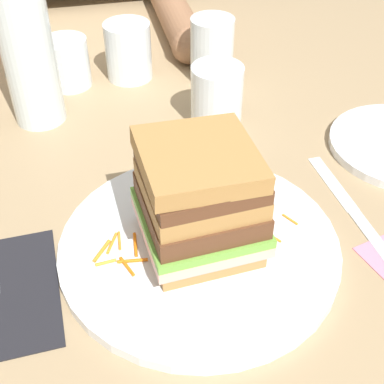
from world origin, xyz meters
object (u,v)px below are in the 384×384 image
at_px(sandwich, 199,198).
at_px(empty_tumbler_1, 212,50).
at_px(main_plate, 198,243).
at_px(knife, 354,212).
at_px(empty_tumbler_0, 128,51).
at_px(water_bottle, 21,21).
at_px(empty_tumbler_2, 67,63).
at_px(juice_glass, 217,100).

height_order(sandwich, empty_tumbler_1, sandwich).
distance_m(main_plate, knife, 0.19).
distance_m(knife, empty_tumbler_0, 0.43).
relative_size(sandwich, empty_tumbler_0, 1.45).
bearing_deg(water_bottle, empty_tumbler_0, 33.94).
bearing_deg(empty_tumbler_1, sandwich, -106.41).
distance_m(empty_tumbler_1, empty_tumbler_2, 0.22).
xyz_separation_m(main_plate, sandwich, (-0.00, -0.00, 0.06)).
bearing_deg(empty_tumbler_2, water_bottle, -116.86).
distance_m(sandwich, juice_glass, 0.24).
bearing_deg(empty_tumbler_2, main_plate, -73.35).
bearing_deg(empty_tumbler_2, juice_glass, -38.66).
bearing_deg(empty_tumbler_1, juice_glass, -101.30).
height_order(sandwich, empty_tumbler_2, sandwich).
bearing_deg(sandwich, empty_tumbler_2, 106.58).
relative_size(juice_glass, empty_tumbler_2, 1.15).
xyz_separation_m(main_plate, knife, (0.19, 0.01, -0.00)).
distance_m(water_bottle, empty_tumbler_0, 0.19).
height_order(sandwich, juice_glass, sandwich).
height_order(juice_glass, empty_tumbler_2, juice_glass).
distance_m(sandwich, knife, 0.20).
xyz_separation_m(knife, juice_glass, (-0.11, 0.21, 0.04)).
xyz_separation_m(main_plate, empty_tumbler_1, (0.10, 0.35, 0.04)).
relative_size(knife, juice_glass, 2.35).
relative_size(juice_glass, empty_tumbler_0, 0.98).
bearing_deg(knife, sandwich, -175.54).
bearing_deg(empty_tumbler_0, knife, -61.08).
bearing_deg(empty_tumbler_2, empty_tumbler_0, 2.96).
distance_m(sandwich, empty_tumbler_2, 0.40).
bearing_deg(water_bottle, sandwich, -61.64).
distance_m(main_plate, empty_tumbler_2, 0.40).
bearing_deg(main_plate, sandwich, -111.82).
height_order(main_plate, water_bottle, water_bottle).
bearing_deg(main_plate, water_bottle, 118.46).
height_order(knife, empty_tumbler_1, empty_tumbler_1).
relative_size(main_plate, empty_tumbler_2, 3.95).
xyz_separation_m(sandwich, juice_glass, (0.08, 0.23, -0.03)).
distance_m(knife, water_bottle, 0.47).
distance_m(juice_glass, empty_tumbler_1, 0.13).
xyz_separation_m(water_bottle, empty_tumbler_0, (0.14, 0.09, -0.10)).
relative_size(knife, empty_tumbler_1, 2.05).
bearing_deg(sandwich, knife, 4.46).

